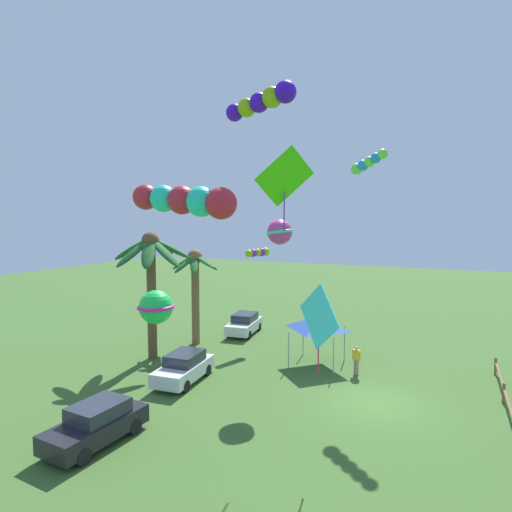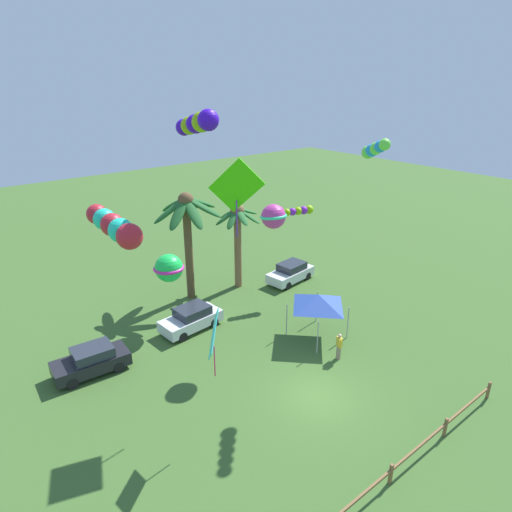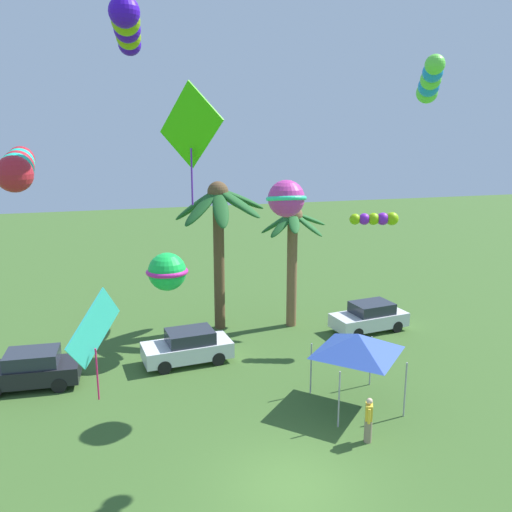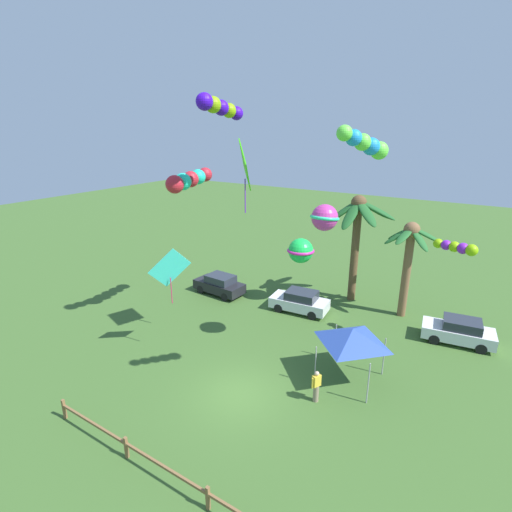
% 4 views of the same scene
% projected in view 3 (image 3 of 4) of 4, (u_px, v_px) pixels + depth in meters
% --- Properties ---
extents(ground_plane, '(120.00, 120.00, 0.00)m').
position_uv_depth(ground_plane, '(292.00, 487.00, 15.62)').
color(ground_plane, '#3D6028').
extents(palm_tree_0, '(3.51, 3.58, 6.45)m').
position_uv_depth(palm_tree_0, '(293.00, 239.00, 27.61)').
color(palm_tree_0, brown).
rests_on(palm_tree_0, ground).
extents(palm_tree_1, '(4.83, 4.76, 7.71)m').
position_uv_depth(palm_tree_1, '(219.00, 218.00, 26.98)').
color(palm_tree_1, brown).
rests_on(palm_tree_1, ground).
extents(parked_car_0, '(4.00, 1.95, 1.51)m').
position_uv_depth(parked_car_0, '(30.00, 369.00, 21.64)').
color(parked_car_0, black).
rests_on(parked_car_0, ground).
extents(parked_car_1, '(4.09, 2.19, 1.51)m').
position_uv_depth(parked_car_1, '(370.00, 317.00, 27.73)').
color(parked_car_1, silver).
rests_on(parked_car_1, ground).
extents(parked_car_2, '(4.04, 2.05, 1.51)m').
position_uv_depth(parked_car_2, '(188.00, 347.00, 23.89)').
color(parked_car_2, silver).
rests_on(parked_car_2, ground).
extents(spectator_0, '(0.37, 0.50, 1.59)m').
position_uv_depth(spectator_0, '(369.00, 420.00, 17.73)').
color(spectator_0, gray).
rests_on(spectator_0, ground).
extents(festival_tent, '(2.86, 2.86, 2.85)m').
position_uv_depth(festival_tent, '(358.00, 343.00, 19.82)').
color(festival_tent, '#9E9EA3').
rests_on(festival_tent, ground).
extents(kite_ball_0, '(2.29, 2.29, 1.73)m').
position_uv_depth(kite_ball_0, '(167.00, 272.00, 24.12)').
color(kite_ball_0, '#19D049').
extents(kite_diamond_1, '(1.42, 1.85, 3.17)m').
position_uv_depth(kite_diamond_1, '(94.00, 331.00, 14.18)').
color(kite_diamond_1, '#3EE8DB').
extents(kite_tube_2, '(1.14, 3.96, 1.25)m').
position_uv_depth(kite_tube_2, '(17.00, 167.00, 16.53)').
color(kite_tube_2, red).
extents(kite_tube_3, '(2.20, 1.08, 0.61)m').
position_uv_depth(kite_tube_3, '(376.00, 219.00, 24.91)').
color(kite_tube_3, '#87C60D').
extents(kite_ball_4, '(1.61, 1.61, 1.35)m').
position_uv_depth(kite_ball_4, '(286.00, 198.00, 19.32)').
color(kite_ball_4, '#C73597').
extents(kite_diamond_5, '(1.61, 2.20, 3.70)m').
position_uv_depth(kite_diamond_5, '(191.00, 128.00, 16.20)').
color(kite_diamond_5, '#3FDC0C').
extents(kite_tube_6, '(1.03, 3.10, 1.26)m').
position_uv_depth(kite_tube_6, '(127.00, 27.00, 15.35)').
color(kite_tube_6, '#3B0DCB').
extents(kite_tube_7, '(1.40, 2.12, 1.22)m').
position_uv_depth(kite_tube_7, '(430.00, 81.00, 15.52)').
color(kite_tube_7, '#66E841').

